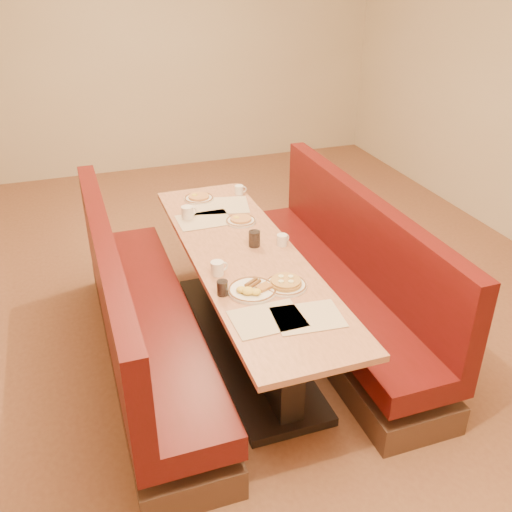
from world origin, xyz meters
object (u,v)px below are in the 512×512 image
object	(u,v)px
booth_right	(340,285)
soda_tumbler_mid	(254,239)
diner_table	(245,302)
coffee_mug_c	(239,190)
coffee_mug_d	(188,212)
coffee_mug_a	(282,240)
soda_tumbler_near	(222,288)
coffee_mug_b	(218,268)
pancake_plate	(286,284)
booth_left	(140,324)
eggs_plate	(252,290)

from	to	relation	value
booth_right	soda_tumbler_mid	distance (m)	0.78
diner_table	coffee_mug_c	size ratio (longest dim) A/B	24.46
coffee_mug_d	soda_tumbler_mid	size ratio (longest dim) A/B	1.14
coffee_mug_c	coffee_mug_d	bearing A→B (deg)	-150.52
coffee_mug_a	soda_tumbler_near	xyz separation A→B (m)	(-0.56, -0.47, 0.00)
coffee_mug_a	soda_tumbler_near	distance (m)	0.73
coffee_mug_b	coffee_mug_d	world-z (taller)	coffee_mug_d
pancake_plate	coffee_mug_a	distance (m)	0.54
booth_left	soda_tumbler_near	xyz separation A→B (m)	(0.45, -0.43, 0.43)
coffee_mug_c	soda_tumbler_near	bearing A→B (deg)	-114.05
diner_table	coffee_mug_c	bearing A→B (deg)	74.16
diner_table	coffee_mug_c	world-z (taller)	coffee_mug_c
coffee_mug_c	soda_tumbler_mid	size ratio (longest dim) A/B	0.94
booth_left	eggs_plate	size ratio (longest dim) A/B	8.62
booth_right	eggs_plate	distance (m)	1.04
booth_left	coffee_mug_d	distance (m)	0.96
diner_table	coffee_mug_b	world-z (taller)	coffee_mug_b
pancake_plate	soda_tumbler_near	size ratio (longest dim) A/B	2.81
pancake_plate	coffee_mug_b	xyz separation A→B (m)	(-0.34, 0.28, 0.03)
coffee_mug_c	coffee_mug_d	world-z (taller)	coffee_mug_d
booth_right	soda_tumbler_mid	size ratio (longest dim) A/B	22.92
eggs_plate	coffee_mug_d	world-z (taller)	coffee_mug_d
pancake_plate	coffee_mug_c	world-z (taller)	coffee_mug_c
coffee_mug_d	pancake_plate	bearing A→B (deg)	-92.75
coffee_mug_a	eggs_plate	bearing A→B (deg)	-151.44
eggs_plate	coffee_mug_a	distance (m)	0.64
diner_table	coffee_mug_c	xyz separation A→B (m)	(0.28, 1.00, 0.42)
soda_tumbler_near	coffee_mug_a	bearing A→B (deg)	40.00
coffee_mug_a	coffee_mug_c	bearing A→B (deg)	66.36
eggs_plate	diner_table	bearing A→B (deg)	76.75
booth_right	coffee_mug_d	size ratio (longest dim) A/B	20.15
eggs_plate	pancake_plate	bearing A→B (deg)	-1.95
coffee_mug_c	soda_tumbler_near	distance (m)	1.54
booth_left	soda_tumbler_near	bearing A→B (deg)	-43.57
coffee_mug_b	coffee_mug_c	world-z (taller)	coffee_mug_b
coffee_mug_a	coffee_mug_d	bearing A→B (deg)	104.84
coffee_mug_a	coffee_mug_b	xyz separation A→B (m)	(-0.52, -0.23, 0.01)
coffee_mug_b	eggs_plate	bearing A→B (deg)	-73.76
coffee_mug_a	soda_tumbler_near	size ratio (longest dim) A/B	1.09
diner_table	coffee_mug_d	xyz separation A→B (m)	(-0.22, 0.68, 0.43)
pancake_plate	soda_tumbler_mid	size ratio (longest dim) A/B	2.35
coffee_mug_b	soda_tumbler_near	distance (m)	0.24
coffee_mug_a	coffee_mug_d	distance (m)	0.82
booth_left	coffee_mug_c	bearing A→B (deg)	44.50
coffee_mug_a	coffee_mug_b	world-z (taller)	coffee_mug_b
booth_left	coffee_mug_a	distance (m)	1.10
coffee_mug_b	soda_tumbler_near	world-z (taller)	soda_tumbler_near
eggs_plate	coffee_mug_d	bearing A→B (deg)	95.77
coffee_mug_c	coffee_mug_d	size ratio (longest dim) A/B	0.82
diner_table	pancake_plate	xyz separation A→B (m)	(0.10, -0.47, 0.40)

